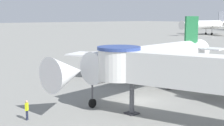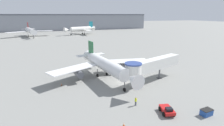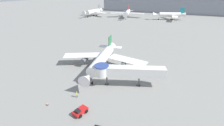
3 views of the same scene
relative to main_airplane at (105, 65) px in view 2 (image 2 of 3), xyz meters
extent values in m
plane|color=gray|center=(2.69, -4.87, -3.86)|extent=(800.00, 800.00, 0.00)
cylinder|color=white|center=(0.12, -0.73, 0.13)|extent=(6.29, 19.68, 3.30)
cone|color=white|center=(2.12, -13.41, 0.13)|extent=(3.82, 4.10, 3.30)
cone|color=white|center=(-1.58, 9.99, 0.13)|extent=(4.03, 5.40, 3.30)
cube|color=white|center=(-8.55, 0.59, -0.45)|extent=(13.98, 10.08, 0.22)
cube|color=white|center=(7.95, 3.21, -0.45)|extent=(13.95, 6.52, 0.22)
cube|color=#1E6638|center=(-1.54, 9.74, 3.10)|extent=(0.81, 3.63, 4.28)
cube|color=white|center=(-1.62, 10.23, 0.71)|extent=(9.41, 3.94, 0.18)
cylinder|color=#565960|center=(-7.31, -0.38, -1.60)|extent=(2.36, 3.88, 1.81)
cylinder|color=#565960|center=(7.07, 1.90, -1.60)|extent=(2.36, 3.88, 1.81)
cylinder|color=#4C4C51|center=(1.61, -10.18, -2.47)|extent=(0.18, 0.18, 1.90)
cylinder|color=black|center=(1.61, -10.18, -3.41)|extent=(0.40, 0.93, 0.90)
cylinder|color=#4C4C51|center=(-1.73, 1.43, -2.47)|extent=(0.22, 0.22, 1.90)
cylinder|color=black|center=(-1.73, 1.43, -3.41)|extent=(0.54, 0.95, 0.90)
cylinder|color=#4C4C51|center=(1.20, 1.89, -2.47)|extent=(0.22, 0.22, 1.90)
cylinder|color=black|center=(1.20, 1.89, -3.41)|extent=(0.54, 0.95, 0.90)
cube|color=silver|center=(12.61, -5.99, 0.73)|extent=(17.55, 8.39, 2.80)
cylinder|color=silver|center=(4.27, -8.97, 0.73)|extent=(3.90, 3.90, 2.80)
cylinder|color=navy|center=(4.27, -8.97, 2.28)|extent=(4.10, 4.10, 0.30)
cylinder|color=#56565B|center=(5.61, -8.49, -2.27)|extent=(0.44, 0.44, 3.19)
cube|color=#333338|center=(5.61, -8.49, -3.80)|extent=(1.10, 1.10, 0.12)
cylinder|color=#56565B|center=(14.28, -5.40, -2.27)|extent=(0.44, 0.44, 3.19)
cube|color=#333338|center=(14.28, -5.40, -3.80)|extent=(1.10, 1.10, 0.12)
cube|color=red|center=(5.14, -21.28, -3.17)|extent=(2.55, 3.64, 0.57)
cube|color=black|center=(4.97, -22.00, -2.63)|extent=(1.29, 1.15, 0.51)
cylinder|color=black|center=(4.01, -21.95, -3.45)|extent=(0.47, 0.87, 0.82)
cylinder|color=black|center=(5.86, -22.37, -3.45)|extent=(0.47, 0.87, 0.82)
cylinder|color=black|center=(4.42, -20.18, -3.45)|extent=(0.47, 0.87, 0.82)
cylinder|color=black|center=(6.26, -20.60, -3.45)|extent=(0.47, 0.87, 0.82)
cube|color=#234C9E|center=(11.34, -24.15, -3.33)|extent=(2.13, 1.50, 1.07)
cube|color=black|center=(11.34, -24.15, -2.76)|extent=(2.26, 1.59, 0.08)
cube|color=black|center=(-11.85, -1.59, -3.84)|extent=(0.37, 0.37, 0.04)
cone|color=orange|center=(-11.85, -1.59, -3.53)|extent=(0.26, 0.26, 0.58)
cylinder|color=white|center=(-11.85, -1.59, -3.46)|extent=(0.14, 0.14, 0.07)
cube|color=black|center=(12.29, -0.63, -3.84)|extent=(0.43, 0.43, 0.04)
cone|color=orange|center=(12.29, -0.63, -3.49)|extent=(0.29, 0.29, 0.67)
cylinder|color=white|center=(12.29, -0.63, -3.41)|extent=(0.16, 0.16, 0.08)
cube|color=black|center=(-3.75, -22.27, -3.84)|extent=(0.45, 0.45, 0.04)
cone|color=orange|center=(-3.75, -22.27, -3.47)|extent=(0.31, 0.31, 0.70)
cylinder|color=white|center=(-3.75, -22.27, -3.39)|extent=(0.17, 0.17, 0.08)
cylinder|color=#1E2338|center=(1.03, -16.82, -3.43)|extent=(0.13, 0.13, 0.87)
cylinder|color=#1E2338|center=(1.15, -16.96, -3.43)|extent=(0.13, 0.13, 0.87)
cube|color=#D1E019|center=(1.09, -16.89, -2.65)|extent=(0.38, 0.39, 0.69)
sphere|color=tan|center=(1.09, -16.89, -2.19)|extent=(0.24, 0.24, 0.24)
cylinder|color=white|center=(-27.44, 108.92, 0.94)|extent=(8.98, 23.67, 3.96)
cone|color=white|center=(-24.06, 93.85, 0.94)|extent=(4.82, 5.12, 3.96)
cone|color=white|center=(-30.30, 121.68, 0.94)|extent=(5.16, 6.66, 3.96)
cube|color=white|center=(-37.52, 109.81, 0.25)|extent=(15.94, 12.45, 0.22)
cube|color=white|center=(-18.70, 114.03, 0.25)|extent=(15.77, 6.80, 0.22)
cube|color=#B21E1E|center=(-30.23, 121.39, 4.51)|extent=(1.19, 4.32, 5.15)
cube|color=white|center=(-30.36, 121.97, 1.64)|extent=(10.84, 5.27, 0.18)
cylinder|color=#4C4C51|center=(-24.92, 97.68, -2.18)|extent=(0.18, 0.18, 2.28)
cylinder|color=black|center=(-24.92, 97.68, -3.31)|extent=(0.49, 1.13, 1.10)
cylinder|color=#4C4C51|center=(-29.82, 111.38, -2.18)|extent=(0.22, 0.22, 2.28)
cylinder|color=black|center=(-29.82, 111.38, -3.31)|extent=(0.63, 1.16, 1.10)
cylinder|color=#4C4C51|center=(-26.34, 112.16, -2.18)|extent=(0.22, 0.22, 2.28)
cylinder|color=black|center=(-26.34, 112.16, -3.31)|extent=(0.63, 1.16, 1.10)
cylinder|color=white|center=(13.05, 112.99, 1.04)|extent=(19.37, 10.21, 4.05)
cone|color=white|center=(0.42, 108.50, 1.04)|extent=(5.55, 5.30, 4.05)
cone|color=white|center=(23.39, 116.66, 1.04)|extent=(7.08, 5.85, 4.05)
cube|color=white|center=(12.65, 121.34, 0.33)|extent=(11.05, 12.37, 0.22)
cube|color=white|center=(18.01, 106.26, 0.33)|extent=(5.07, 12.08, 0.22)
cube|color=#19707F|center=(23.11, 116.56, 4.68)|extent=(3.71, 1.52, 5.26)
cube|color=white|center=(23.68, 116.76, 1.75)|extent=(5.26, 8.56, 0.18)
cylinder|color=#4C4C51|center=(3.86, 109.73, -2.15)|extent=(0.18, 0.18, 2.33)
cylinder|color=black|center=(3.86, 109.73, -3.31)|extent=(1.12, 0.61, 1.10)
cylinder|color=#4C4C51|center=(14.69, 115.50, -2.15)|extent=(0.22, 0.22, 2.33)
cylinder|color=black|center=(14.69, 115.50, -3.31)|extent=(1.17, 0.75, 1.10)
cylinder|color=#4C4C51|center=(15.91, 112.07, -2.15)|extent=(0.22, 0.22, 2.33)
cylinder|color=black|center=(15.91, 112.07, -3.31)|extent=(1.17, 0.75, 1.10)
cube|color=gray|center=(11.90, 170.13, 4.39)|extent=(178.40, 26.63, 16.52)
cube|color=#4C515B|center=(11.90, 170.13, 13.25)|extent=(178.40, 27.16, 1.20)
camera|label=1|loc=(26.45, -27.73, 5.25)|focal=50.00mm
camera|label=2|loc=(-13.62, -44.34, 13.40)|focal=28.00mm
camera|label=3|loc=(21.79, -41.72, 21.01)|focal=24.00mm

